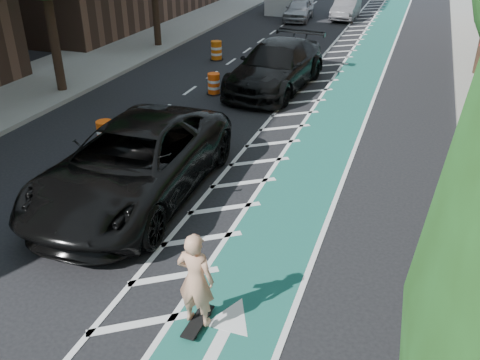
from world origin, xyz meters
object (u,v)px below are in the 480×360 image
at_px(suv_far, 276,66).
at_px(barrel_a, 106,136).
at_px(suv_near, 134,163).
at_px(skateboarder, 196,280).

bearing_deg(suv_far, barrel_a, -107.77).
distance_m(suv_far, barrel_a, 8.25).
bearing_deg(suv_near, suv_far, 83.35).
bearing_deg(suv_far, skateboarder, -74.50).
distance_m(suv_near, suv_far, 9.90).
xyz_separation_m(suv_far, barrel_a, (-3.20, -7.59, -0.50)).
relative_size(suv_far, barrel_a, 7.13).
relative_size(suv_near, suv_far, 1.07).
bearing_deg(skateboarder, suv_near, -46.63).
xyz_separation_m(suv_near, suv_far, (0.85, 9.87, -0.02)).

